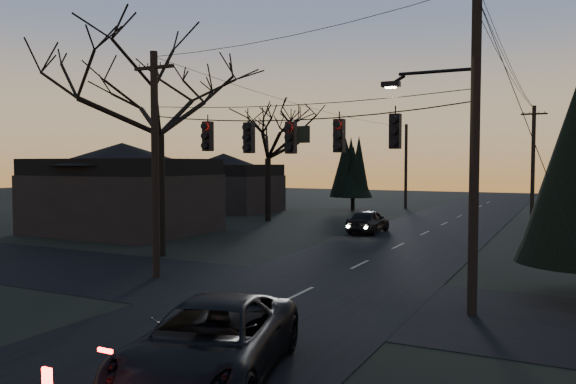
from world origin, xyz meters
The scene contains 14 objects.
main_road centered at (0.00, 20.00, 0.01)m, with size 8.00×120.00×0.02m, color black.
cross_road centered at (0.00, 10.00, 0.01)m, with size 60.00×7.00×0.02m, color black.
utility_pole_right centered at (5.50, 10.00, 0.00)m, with size 5.00×0.30×10.00m, color black, non-canonical shape.
utility_pole_left centered at (-6.00, 10.00, 0.00)m, with size 1.80×0.30×8.50m, color black, non-canonical shape.
utility_pole_far_r centered at (5.50, 38.00, 0.00)m, with size 1.80×0.30×8.50m, color black, non-canonical shape.
utility_pole_far_l centered at (-6.00, 46.00, 0.00)m, with size 0.30×0.30×8.00m, color black, non-canonical shape.
span_signal_assembly centered at (-0.24, 10.00, 5.25)m, with size 11.50×0.44×1.58m.
bare_tree_left centered at (-9.11, 14.03, 7.92)m, with size 9.47×9.47×11.33m.
bare_tree_dist centered at (-12.18, 30.05, 6.54)m, with size 7.69×7.69×9.36m.
evergreen_dist centered at (-9.97, 42.32, 3.69)m, with size 3.27×3.27×6.20m.
house_left_near centered at (-17.00, 20.00, 2.80)m, with size 10.00×8.00×5.60m.
house_left_far centered at (-20.00, 36.00, 2.60)m, with size 9.00×7.00×5.20m.
suv_near centered at (1.62, 2.52, 0.79)m, with size 2.61×5.66×1.57m, color black.
sedan_oncoming_a centered at (-3.20, 26.61, 0.73)m, with size 1.72×4.28×1.46m, color black.
Camera 1 is at (7.93, -6.57, 4.36)m, focal length 35.00 mm.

